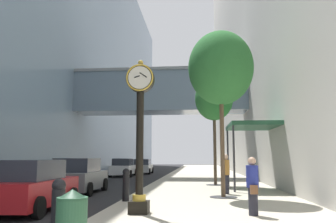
{
  "coord_description": "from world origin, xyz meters",
  "views": [
    {
      "loc": [
        2.9,
        -4.37,
        1.73
      ],
      "look_at": [
        1.03,
        16.89,
        4.62
      ],
      "focal_mm": 36.27,
      "sensor_mm": 36.0,
      "label": 1
    }
  ],
  "objects": [
    {
      "name": "car_silver_near",
      "position": [
        -2.94,
        31.59,
        0.76
      ],
      "size": [
        2.0,
        4.06,
        1.56
      ],
      "color": "#B7BABF",
      "rests_on": "ground"
    },
    {
      "name": "street_tree_mid_near",
      "position": [
        3.9,
        15.81,
        5.18
      ],
      "size": [
        2.27,
        2.27,
        6.38
      ],
      "color": "#333335",
      "rests_on": "sidewalk_right"
    },
    {
      "name": "street_clock",
      "position": [
        1.2,
        5.48,
        2.61
      ],
      "size": [
        0.84,
        0.55,
        4.51
      ],
      "color": "black",
      "rests_on": "sidewalk_right"
    },
    {
      "name": "bollard_third",
      "position": [
        0.25,
        8.15,
        0.76
      ],
      "size": [
        0.26,
        0.26,
        1.18
      ],
      "color": "black",
      "rests_on": "sidewalk_right"
    },
    {
      "name": "pedestrian_by_clock",
      "position": [
        4.11,
        10.96,
        1.06
      ],
      "size": [
        0.34,
        0.34,
        1.74
      ],
      "color": "#23232D",
      "rests_on": "sidewalk_right"
    },
    {
      "name": "bollard_nearest",
      "position": [
        0.25,
        2.02,
        0.76
      ],
      "size": [
        0.26,
        0.26,
        1.18
      ],
      "color": "black",
      "rests_on": "sidewalk_right"
    },
    {
      "name": "ground_plane",
      "position": [
        0.0,
        27.0,
        0.0
      ],
      "size": [
        110.0,
        110.0,
        0.0
      ],
      "primitive_type": "plane",
      "color": "#262628",
      "rests_on": "ground"
    },
    {
      "name": "car_white_mid",
      "position": [
        -3.93,
        26.57,
        0.79
      ],
      "size": [
        2.12,
        4.52,
        1.63
      ],
      "color": "silver",
      "rests_on": "ground"
    },
    {
      "name": "pedestrian_walking",
      "position": [
        4.41,
        5.42,
        0.97
      ],
      "size": [
        0.34,
        0.45,
        1.6
      ],
      "color": "#23232D",
      "rests_on": "sidewalk_right"
    },
    {
      "name": "building_block_left",
      "position": [
        -11.65,
        29.95,
        14.2
      ],
      "size": [
        23.44,
        80.0,
        28.52
      ],
      "color": "#758EA8",
      "rests_on": "ground"
    },
    {
      "name": "sidewalk_right",
      "position": [
        3.45,
        30.0,
        0.07
      ],
      "size": [
        6.9,
        80.0,
        0.14
      ],
      "primitive_type": "cube",
      "color": "#BCB29E",
      "rests_on": "ground"
    },
    {
      "name": "trash_bin",
      "position": [
        0.77,
        1.34,
        0.68
      ],
      "size": [
        0.53,
        0.53,
        1.05
      ],
      "color": "#234C33",
      "rests_on": "sidewalk_right"
    },
    {
      "name": "car_red_far",
      "position": [
        -2.55,
        6.41,
        0.8
      ],
      "size": [
        2.13,
        4.13,
        1.65
      ],
      "color": "#AD191E",
      "rests_on": "ground"
    },
    {
      "name": "car_grey_trailing",
      "position": [
        -2.9,
        11.94,
        0.82
      ],
      "size": [
        2.16,
        4.15,
        1.69
      ],
      "color": "slate",
      "rests_on": "ground"
    },
    {
      "name": "street_tree_near",
      "position": [
        3.9,
        9.68,
        5.45
      ],
      "size": [
        2.73,
        2.73,
        6.91
      ],
      "color": "#333335",
      "rests_on": "sidewalk_right"
    },
    {
      "name": "storefront_awning",
      "position": [
        5.66,
        13.43,
        3.28
      ],
      "size": [
        2.4,
        3.6,
        3.3
      ],
      "color": "#235138",
      "rests_on": "sidewalk_right"
    }
  ]
}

